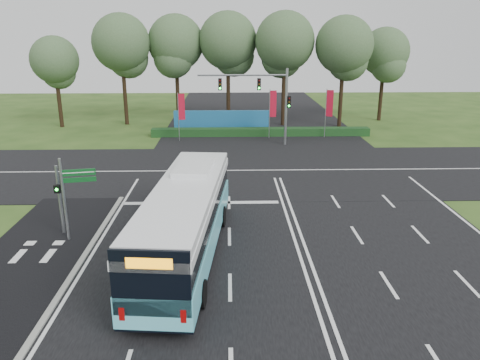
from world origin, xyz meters
The scene contains 15 objects.
ground centered at (0.00, 0.00, 0.00)m, with size 120.00×120.00×0.00m, color #294617.
road_main centered at (0.00, 0.00, 0.02)m, with size 20.00×120.00×0.04m, color black.
road_cross centered at (0.00, 12.00, 0.03)m, with size 120.00×14.00×0.05m, color black.
bike_path centered at (-12.50, -3.00, 0.03)m, with size 5.00×18.00×0.06m, color black.
kerb_strip centered at (-10.10, -3.00, 0.06)m, with size 0.25×18.00×0.12m, color gray.
city_bus centered at (-5.29, -2.15, 1.88)m, with size 3.88×13.23×3.74m.
pedestrian_signal centered at (-11.95, 0.64, 2.02)m, with size 0.32×0.43×3.69m.
street_sign centered at (-11.09, -0.08, 2.68)m, with size 1.65×0.38×4.29m.
banner_flag_left centered at (-7.79, 22.41, 3.02)m, with size 0.65×0.29×4.64m.
banner_flag_mid centered at (0.99, 23.39, 3.12)m, with size 0.70×0.18×4.80m.
banner_flag_right centered at (6.55, 23.50, 3.13)m, with size 0.69×0.25×4.81m.
traffic_light_gantry centered at (0.21, 20.50, 4.66)m, with size 8.41×0.28×7.00m.
hedge centered at (0.00, 24.50, 0.40)m, with size 22.00×1.20×0.80m, color #133617.
blue_hoarding centered at (-4.00, 27.00, 1.10)m, with size 10.00×0.30×2.20m, color #1B6094.
eucalyptus_row centered at (-2.75, 31.21, 8.70)m, with size 41.81×9.87×12.37m.
Camera 1 is at (-3.34, -22.02, 10.07)m, focal length 35.00 mm.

